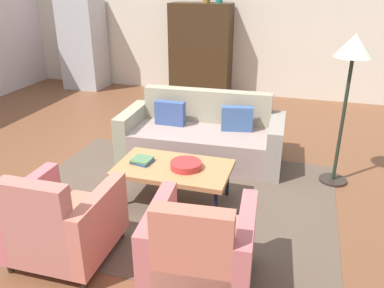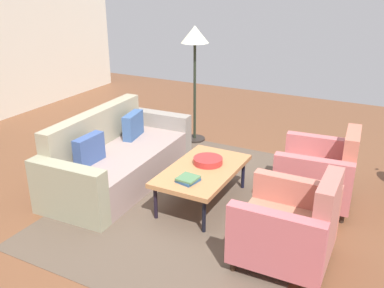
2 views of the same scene
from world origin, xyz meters
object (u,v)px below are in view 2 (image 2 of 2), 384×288
object	(u,v)px
fruit_bowl	(208,161)
book_stack	(188,179)
armchair_right	(322,175)
floor_lamp	(195,45)
couch	(115,159)
armchair_left	(292,229)
coffee_table	(202,171)

from	to	relation	value
fruit_bowl	book_stack	distance (m)	0.49
book_stack	fruit_bowl	bearing A→B (deg)	1.05
armchair_right	floor_lamp	size ratio (longest dim) A/B	0.51
floor_lamp	couch	bearing A→B (deg)	172.37
armchair_right	couch	bearing A→B (deg)	99.48
armchair_left	armchair_right	world-z (taller)	same
fruit_bowl	coffee_table	bearing A→B (deg)	-180.00
armchair_left	floor_lamp	bearing A→B (deg)	42.12
armchair_left	book_stack	world-z (taller)	armchair_left
couch	armchair_right	xyz separation A→B (m)	(0.61, -2.35, 0.06)
armchair_left	fruit_bowl	world-z (taller)	armchair_left
couch	fruit_bowl	bearing A→B (deg)	94.48
coffee_table	fruit_bowl	xyz separation A→B (m)	(0.14, 0.00, 0.07)
couch	floor_lamp	xyz separation A→B (m)	(1.69, -0.23, 1.16)
book_stack	floor_lamp	distance (m)	2.47
fruit_bowl	book_stack	bearing A→B (deg)	-178.95
coffee_table	floor_lamp	world-z (taller)	floor_lamp
book_stack	armchair_left	bearing A→B (deg)	-102.00
book_stack	couch	bearing A→B (deg)	73.70
couch	coffee_table	world-z (taller)	couch
fruit_bowl	floor_lamp	size ratio (longest dim) A/B	0.19
armchair_left	fruit_bowl	distance (m)	1.38
coffee_table	armchair_left	distance (m)	1.31
coffee_table	armchair_left	size ratio (longest dim) A/B	1.36
coffee_table	fruit_bowl	distance (m)	0.16
armchair_left	floor_lamp	size ratio (longest dim) A/B	0.51
coffee_table	book_stack	bearing A→B (deg)	-178.53
armchair_right	book_stack	world-z (taller)	armchair_right
fruit_bowl	floor_lamp	world-z (taller)	floor_lamp
couch	coffee_table	bearing A→B (deg)	87.81
couch	armchair_right	bearing A→B (deg)	102.16
book_stack	coffee_table	bearing A→B (deg)	1.47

